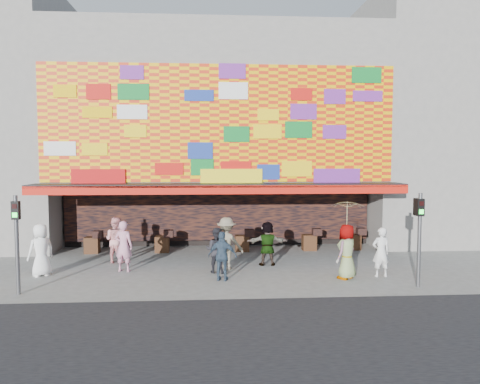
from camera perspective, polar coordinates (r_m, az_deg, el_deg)
The scene contains 16 objects.
ground at distance 16.28m, azimuth -2.14°, elevation -10.44°, with size 90.00×90.00×0.00m, color slate.
road_strip at distance 10.13m, azimuth -0.95°, elevation -19.68°, with size 30.00×8.00×0.02m, color black.
shop_building at distance 23.96m, azimuth -2.77°, elevation 6.86°, with size 15.20×9.40×10.00m.
neighbor_right at distance 27.37m, azimuth 25.87°, elevation 7.72°, with size 11.00×8.00×12.00m, color gray.
signal_left at distance 15.52m, azimuth -25.58°, elevation -4.56°, with size 0.22×0.20×3.00m.
signal_right at distance 15.89m, azimuth 21.04°, elevation -4.23°, with size 0.22×0.20×3.00m.
ped_a at distance 17.74m, azimuth -23.11°, elevation -6.52°, with size 0.90×0.58×1.83m, color white.
ped_b at distance 17.52m, azimuth -14.01°, elevation -6.42°, with size 0.67×0.44×1.84m, color pink.
ped_c at distance 16.87m, azimuth -2.91°, elevation -7.08°, with size 0.79×0.62×1.63m, color #222227.
ped_d at distance 17.35m, azimuth -1.66°, elevation -6.28°, with size 1.24×0.71×1.92m, color #786E57.
ped_e at distance 15.78m, azimuth -2.16°, elevation -7.81°, with size 0.97×0.41×1.66m, color #33465A.
ped_f at distance 18.01m, azimuth 3.35°, elevation -6.26°, with size 1.57×0.50×1.69m, color gray.
ped_g at distance 16.39m, azimuth 12.88°, elevation -7.10°, with size 0.91×0.59×1.86m, color gray.
ped_h at distance 16.97m, azimuth 16.81°, elevation -7.03°, with size 0.63×0.41×1.72m, color silver.
ped_i at distance 19.06m, azimuth -14.93°, elevation -5.67°, with size 0.87×0.68×1.79m, color pink.
parasol at distance 16.20m, azimuth 12.96°, elevation -2.74°, with size 1.16×1.18×1.92m.
Camera 1 is at (-0.47, -15.75, 4.10)m, focal length 35.00 mm.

